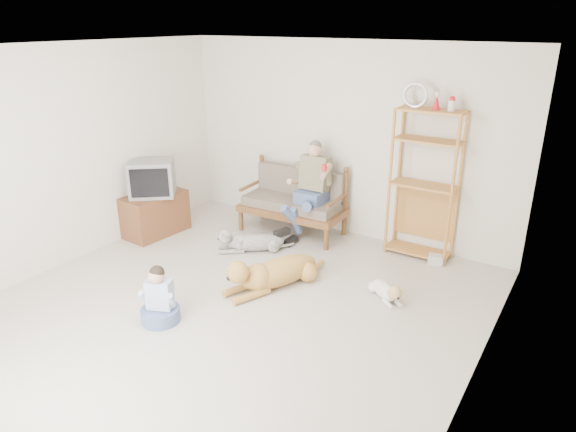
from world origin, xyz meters
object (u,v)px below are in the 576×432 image
Objects in this scene: etagere at (424,184)px; golden_retriever at (272,273)px; loveseat at (295,200)px; tv_stand at (155,214)px.

golden_retriever is (-1.14, -1.78, -0.80)m from etagere.
golden_retriever is at bearing -122.63° from etagere.
etagere is 2.27m from golden_retriever.
loveseat is 1.07× the size of golden_retriever.
tv_stand is 2.38m from golden_retriever.
etagere is 2.38× the size of tv_stand.
golden_retriever is (0.67, -1.60, -0.30)m from loveseat.
tv_stand is at bearing -158.87° from etagere.
golden_retriever is at bearing -5.75° from tv_stand.
golden_retriever is (2.33, -0.44, -0.12)m from tv_stand.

